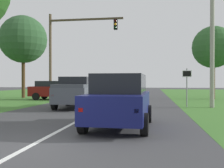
% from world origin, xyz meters
% --- Properties ---
extents(ground_plane, '(120.00, 120.00, 0.00)m').
position_xyz_m(ground_plane, '(0.00, 9.05, 0.00)').
color(ground_plane, '#424244').
extents(red_suv_near, '(2.34, 4.48, 1.97)m').
position_xyz_m(red_suv_near, '(1.98, 3.49, 1.02)').
color(red_suv_near, navy).
rests_on(red_suv_near, ground_plane).
extents(pickup_truck_lead, '(2.45, 5.03, 2.01)m').
position_xyz_m(pickup_truck_lead, '(-1.69, 10.28, 1.02)').
color(pickup_truck_lead, '#4C515B').
rests_on(pickup_truck_lead, ground_plane).
extents(traffic_light, '(6.87, 0.40, 7.91)m').
position_xyz_m(traffic_light, '(-4.39, 16.87, 5.16)').
color(traffic_light, brown).
rests_on(traffic_light, ground_plane).
extents(keep_moving_sign, '(0.60, 0.09, 2.58)m').
position_xyz_m(keep_moving_sign, '(5.47, 11.88, 1.65)').
color(keep_moving_sign, gray).
rests_on(keep_moving_sign, ground_plane).
extents(oak_tree_right, '(4.07, 4.07, 7.11)m').
position_xyz_m(oak_tree_right, '(9.07, 20.67, 5.05)').
color(oak_tree_right, '#4C351E').
rests_on(oak_tree_right, ground_plane).
extents(crossing_suv_far, '(4.43, 2.15, 1.76)m').
position_xyz_m(crossing_suv_far, '(-6.01, 17.41, 0.93)').
color(crossing_suv_far, maroon).
rests_on(crossing_suv_far, ground_plane).
extents(utility_pole_right, '(0.28, 0.28, 10.09)m').
position_xyz_m(utility_pole_right, '(7.05, 11.72, 5.05)').
color(utility_pole_right, '#9E998E').
rests_on(utility_pole_right, ground_plane).
extents(extra_tree_1, '(4.97, 4.97, 8.64)m').
position_xyz_m(extra_tree_1, '(-10.27, 19.79, 6.14)').
color(extra_tree_1, '#4C351E').
rests_on(extra_tree_1, ground_plane).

